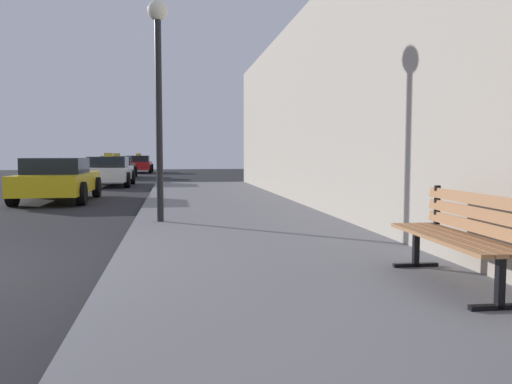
{
  "coord_description": "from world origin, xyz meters",
  "views": [
    {
      "loc": [
        2.73,
        -5.89,
        1.38
      ],
      "look_at": [
        3.69,
        -0.14,
        0.93
      ],
      "focal_mm": 34.78,
      "sensor_mm": 36.0,
      "label": 1
    }
  ],
  "objects": [
    {
      "name": "car_yellow",
      "position": [
        -0.58,
        9.27,
        0.65
      ],
      "size": [
        1.97,
        4.16,
        1.27
      ],
      "color": "yellow",
      "rests_on": "ground_plane"
    },
    {
      "name": "car_red",
      "position": [
        0.25,
        31.69,
        0.65
      ],
      "size": [
        1.97,
        4.34,
        1.43
      ],
      "color": "red",
      "rests_on": "ground_plane"
    },
    {
      "name": "car_white",
      "position": [
        0.01,
        16.3,
        0.65
      ],
      "size": [
        1.95,
        4.25,
        1.43
      ],
      "color": "white",
      "rests_on": "ground_plane"
    },
    {
      "name": "car_black",
      "position": [
        -0.45,
        23.76,
        0.65
      ],
      "size": [
        2.02,
        4.4,
        1.43
      ],
      "color": "black",
      "rests_on": "ground_plane"
    },
    {
      "name": "sidewalk",
      "position": [
        4.0,
        0.0,
        0.07
      ],
      "size": [
        4.0,
        32.0,
        0.15
      ],
      "primitive_type": "cube",
      "color": "slate",
      "rests_on": "ground_plane"
    },
    {
      "name": "building_wall",
      "position": [
        6.2,
        0.0,
        2.44
      ],
      "size": [
        0.7,
        32.0,
        4.88
      ],
      "primitive_type": "cube",
      "color": "#ADA393",
      "rests_on": "ground_plane"
    },
    {
      "name": "bench",
      "position": [
        5.39,
        -1.67,
        0.66
      ],
      "size": [
        0.57,
        1.77,
        0.89
      ],
      "rotation": [
        0.0,
        0.0,
        -0.04
      ],
      "color": "#9E6B42",
      "rests_on": "sidewalk"
    },
    {
      "name": "street_lamp",
      "position": [
        2.49,
        3.28,
        2.89
      ],
      "size": [
        0.36,
        0.36,
        3.95
      ],
      "color": "black",
      "rests_on": "sidewalk"
    }
  ]
}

